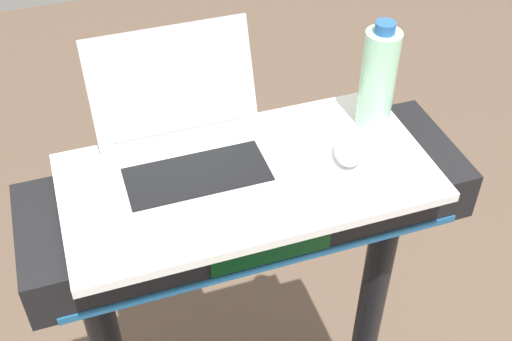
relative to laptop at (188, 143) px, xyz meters
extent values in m
cylinder|color=black|center=(0.44, -0.07, -0.64)|extent=(0.07, 0.07, 0.92)
cube|color=black|center=(0.10, -0.07, -0.12)|extent=(0.90, 0.28, 0.11)
cube|color=#0C3F19|center=(0.10, -0.22, -0.12)|extent=(0.24, 0.01, 0.06)
cube|color=#1E598C|center=(0.10, -0.22, -0.17)|extent=(0.81, 0.00, 0.02)
cube|color=white|center=(0.10, -0.07, -0.06)|extent=(0.73, 0.37, 0.02)
cube|color=#B7B7BC|center=(0.00, -0.05, -0.04)|extent=(0.33, 0.22, 0.02)
cube|color=black|center=(0.00, -0.07, -0.03)|extent=(0.27, 0.12, 0.00)
cube|color=#B7B7BC|center=(0.00, 0.10, 0.08)|extent=(0.33, 0.09, 0.21)
cube|color=#B2E0B7|center=(0.00, 0.10, 0.08)|extent=(0.29, 0.07, 0.19)
ellipsoid|color=#B2B2B7|center=(0.31, -0.09, -0.03)|extent=(0.10, 0.12, 0.03)
cylinder|color=#9EDBB2|center=(0.41, 0.00, 0.06)|extent=(0.07, 0.07, 0.21)
cylinder|color=#2659A5|center=(0.41, 0.00, 0.18)|extent=(0.04, 0.04, 0.02)
camera|label=1|loc=(-0.19, -0.99, 0.81)|focal=46.20mm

